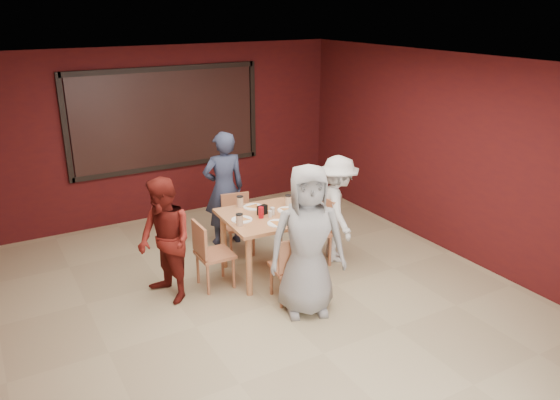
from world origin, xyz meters
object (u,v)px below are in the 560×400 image
chair_back (238,220)px  diner_front (307,241)px  diner_right (338,209)px  chair_front (292,265)px  diner_left (165,241)px  chair_right (317,227)px  dining_table (265,223)px  diner_back (224,189)px  chair_left (209,251)px

chair_back → diner_front: bearing=-90.8°
chair_back → diner_right: bearing=-40.6°
chair_front → diner_right: diner_right is taller
chair_front → diner_left: size_ratio=0.56×
chair_front → diner_right: bearing=31.3°
chair_front → diner_left: bearing=147.2°
chair_front → chair_right: 1.13m
dining_table → diner_right: diner_right is taller
chair_back → diner_left: size_ratio=0.55×
diner_front → diner_left: (-1.31, 1.07, -0.12)m
chair_back → diner_back: diner_back is taller
dining_table → chair_back: dining_table is taller
chair_back → diner_left: (-1.33, -0.82, 0.29)m
dining_table → chair_back: size_ratio=1.31×
chair_right → diner_back: diner_back is taller
dining_table → diner_right: bearing=-4.9°
diner_back → diner_right: diner_back is taller
chair_front → diner_back: bearing=88.9°
diner_back → chair_right: bearing=129.7°
chair_back → diner_back: bearing=95.9°
dining_table → diner_right: (1.08, -0.09, 0.02)m
diner_front → diner_left: size_ratio=1.16×
chair_right → diner_right: (0.30, -0.04, 0.22)m
chair_back → diner_back: (-0.04, 0.35, 0.37)m
dining_table → diner_front: diner_front is taller
diner_front → diner_left: bearing=161.8°
diner_back → diner_left: bearing=48.5°
chair_left → diner_front: diner_front is taller
diner_back → dining_table: bearing=98.2°
dining_table → diner_left: bearing=179.2°
diner_front → dining_table: bearing=109.6°
dining_table → chair_left: bearing=178.3°
diner_front → diner_right: 1.47m
chair_left → chair_back: bearing=46.1°
chair_front → chair_back: 1.63m
diner_back → chair_left: bearing=63.8°
chair_left → diner_left: size_ratio=0.58×
diner_front → diner_left: diner_front is taller
dining_table → chair_back: 0.87m
diner_left → chair_front: bearing=44.1°
diner_left → chair_back: bearing=108.4°
dining_table → chair_front: (-0.08, -0.80, -0.24)m
chair_left → dining_table: bearing=-1.7°
dining_table → diner_front: 1.07m
diner_back → diner_left: diner_back is taller
chair_right → diner_left: size_ratio=0.61×
chair_right → diner_right: size_ratio=0.63×
chair_right → diner_front: diner_front is taller
chair_left → diner_left: (-0.55, -0.01, 0.27)m
diner_front → chair_back: bearing=110.3°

